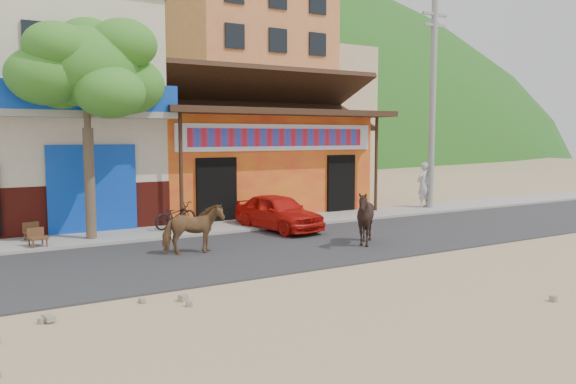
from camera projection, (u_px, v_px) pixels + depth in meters
name	position (u px, v px, depth m)	size (l,w,h in m)	color
ground	(356.00, 265.00, 12.66)	(120.00, 120.00, 0.00)	#9E825B
road	(298.00, 246.00, 14.80)	(60.00, 5.00, 0.04)	#28282B
sidewalk	(241.00, 226.00, 17.79)	(60.00, 2.00, 0.12)	gray
dance_club	(242.00, 164.00, 22.06)	(8.00, 6.00, 3.60)	orange
cafe_building	(32.00, 117.00, 18.09)	(7.00, 6.00, 7.00)	beige
apartment_front	(244.00, 89.00, 37.18)	(9.00, 9.00, 12.00)	#CC723F
apartment_rear	(309.00, 111.00, 46.97)	(8.00, 8.00, 10.00)	tan
hillside	(21.00, 64.00, 71.43)	(100.00, 40.00, 24.00)	#194C14
tree	(88.00, 128.00, 14.99)	(3.00, 3.00, 6.00)	#2D721E
utility_pole	(432.00, 104.00, 21.54)	(0.24, 0.24, 8.00)	gray
cow_tan	(193.00, 229.00, 13.60)	(0.66, 1.44, 1.22)	brown
cow_dark	(365.00, 218.00, 14.69)	(1.17, 1.31, 1.45)	black
red_car	(278.00, 212.00, 17.06)	(1.31, 3.25, 1.11)	red
scooter	(175.00, 215.00, 16.90)	(0.53, 1.52, 0.80)	black
pedestrian	(423.00, 185.00, 21.91)	(0.65, 0.42, 1.77)	#BABABA
cafe_chair_left	(33.00, 224.00, 14.96)	(0.42, 0.42, 0.89)	#50301A
cafe_chair_right	(37.00, 230.00, 14.11)	(0.41, 0.41, 0.87)	#452317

